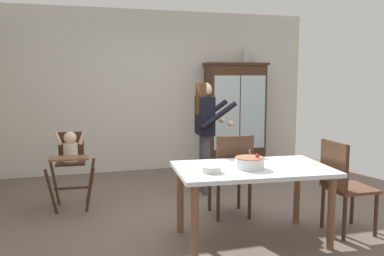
{
  "coord_description": "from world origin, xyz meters",
  "views": [
    {
      "loc": [
        -1.55,
        -4.3,
        1.63
      ],
      "look_at": [
        -0.01,
        0.7,
        0.95
      ],
      "focal_mm": 38.56,
      "sensor_mm": 36.0,
      "label": 1
    }
  ],
  "objects_px": {
    "china_cabinet": "(235,115)",
    "ceramic_vase": "(246,56)",
    "serving_bowl": "(211,169)",
    "dining_chair_right_end": "(342,180)",
    "high_chair_with_toddler": "(71,156)",
    "dining_chair_far_side": "(232,170)",
    "birthday_cake": "(250,163)",
    "dining_table": "(252,177)",
    "adult_person": "(205,124)"
  },
  "relations": [
    {
      "from": "dining_table",
      "to": "high_chair_with_toddler",
      "type": "bearing_deg",
      "value": 137.17
    },
    {
      "from": "china_cabinet",
      "to": "adult_person",
      "type": "relative_size",
      "value": 1.2
    },
    {
      "from": "adult_person",
      "to": "dining_chair_far_side",
      "type": "relative_size",
      "value": 1.59
    },
    {
      "from": "birthday_cake",
      "to": "dining_chair_right_end",
      "type": "relative_size",
      "value": 0.29
    },
    {
      "from": "dining_table",
      "to": "birthday_cake",
      "type": "bearing_deg",
      "value": -141.53
    },
    {
      "from": "ceramic_vase",
      "to": "dining_table",
      "type": "bearing_deg",
      "value": -113.04
    },
    {
      "from": "birthday_cake",
      "to": "dining_chair_far_side",
      "type": "height_order",
      "value": "dining_chair_far_side"
    },
    {
      "from": "adult_person",
      "to": "dining_table",
      "type": "height_order",
      "value": "adult_person"
    },
    {
      "from": "dining_chair_right_end",
      "to": "adult_person",
      "type": "bearing_deg",
      "value": 26.72
    },
    {
      "from": "china_cabinet",
      "to": "ceramic_vase",
      "type": "relative_size",
      "value": 6.79
    },
    {
      "from": "china_cabinet",
      "to": "birthday_cake",
      "type": "distance_m",
      "value": 3.36
    },
    {
      "from": "china_cabinet",
      "to": "ceramic_vase",
      "type": "bearing_deg",
      "value": 1.11
    },
    {
      "from": "high_chair_with_toddler",
      "to": "adult_person",
      "type": "xyz_separation_m",
      "value": [
        1.77,
        0.13,
        0.31
      ]
    },
    {
      "from": "china_cabinet",
      "to": "serving_bowl",
      "type": "xyz_separation_m",
      "value": [
        -1.58,
        -3.19,
        -0.16
      ]
    },
    {
      "from": "china_cabinet",
      "to": "adult_person",
      "type": "distance_m",
      "value": 1.75
    },
    {
      "from": "serving_bowl",
      "to": "dining_chair_right_end",
      "type": "bearing_deg",
      "value": -0.43
    },
    {
      "from": "dining_chair_far_side",
      "to": "adult_person",
      "type": "bearing_deg",
      "value": -87.2
    },
    {
      "from": "dining_table",
      "to": "dining_chair_far_side",
      "type": "bearing_deg",
      "value": 84.62
    },
    {
      "from": "adult_person",
      "to": "china_cabinet",
      "type": "bearing_deg",
      "value": -31.76
    },
    {
      "from": "dining_chair_far_side",
      "to": "serving_bowl",
      "type": "bearing_deg",
      "value": 59.73
    },
    {
      "from": "dining_chair_far_side",
      "to": "china_cabinet",
      "type": "bearing_deg",
      "value": -109.12
    },
    {
      "from": "ceramic_vase",
      "to": "adult_person",
      "type": "xyz_separation_m",
      "value": [
        -1.23,
        -1.42,
        -0.98
      ]
    },
    {
      "from": "china_cabinet",
      "to": "dining_chair_right_end",
      "type": "relative_size",
      "value": 1.91
    },
    {
      "from": "china_cabinet",
      "to": "high_chair_with_toddler",
      "type": "bearing_deg",
      "value": -151.15
    },
    {
      "from": "ceramic_vase",
      "to": "dining_chair_far_side",
      "type": "bearing_deg",
      "value": -117.23
    },
    {
      "from": "dining_table",
      "to": "ceramic_vase",
      "type": "bearing_deg",
      "value": 66.96
    },
    {
      "from": "high_chair_with_toddler",
      "to": "adult_person",
      "type": "distance_m",
      "value": 1.8
    },
    {
      "from": "ceramic_vase",
      "to": "china_cabinet",
      "type": "bearing_deg",
      "value": -178.89
    },
    {
      "from": "china_cabinet",
      "to": "serving_bowl",
      "type": "bearing_deg",
      "value": -116.43
    },
    {
      "from": "dining_table",
      "to": "dining_chair_far_side",
      "type": "distance_m",
      "value": 0.67
    },
    {
      "from": "serving_bowl",
      "to": "china_cabinet",
      "type": "bearing_deg",
      "value": 63.57
    },
    {
      "from": "high_chair_with_toddler",
      "to": "dining_chair_far_side",
      "type": "xyz_separation_m",
      "value": [
        1.74,
        -0.9,
        -0.1
      ]
    },
    {
      "from": "high_chair_with_toddler",
      "to": "serving_bowl",
      "type": "bearing_deg",
      "value": -49.18
    },
    {
      "from": "high_chair_with_toddler",
      "to": "dining_chair_far_side",
      "type": "distance_m",
      "value": 1.96
    },
    {
      "from": "adult_person",
      "to": "dining_table",
      "type": "relative_size",
      "value": 0.98
    },
    {
      "from": "ceramic_vase",
      "to": "serving_bowl",
      "type": "distance_m",
      "value": 3.84
    },
    {
      "from": "ceramic_vase",
      "to": "serving_bowl",
      "type": "xyz_separation_m",
      "value": [
        -1.78,
        -3.19,
        -1.19
      ]
    },
    {
      "from": "birthday_cake",
      "to": "dining_chair_far_side",
      "type": "bearing_deg",
      "value": 80.72
    },
    {
      "from": "high_chair_with_toddler",
      "to": "adult_person",
      "type": "relative_size",
      "value": 0.62
    },
    {
      "from": "serving_bowl",
      "to": "dining_chair_right_end",
      "type": "xyz_separation_m",
      "value": [
        1.41,
        -0.01,
        -0.21
      ]
    },
    {
      "from": "adult_person",
      "to": "dining_chair_right_end",
      "type": "distance_m",
      "value": 2.02
    },
    {
      "from": "china_cabinet",
      "to": "dining_chair_far_side",
      "type": "bearing_deg",
      "value": -113.61
    },
    {
      "from": "ceramic_vase",
      "to": "birthday_cake",
      "type": "relative_size",
      "value": 0.96
    },
    {
      "from": "high_chair_with_toddler",
      "to": "birthday_cake",
      "type": "height_order",
      "value": "high_chair_with_toddler"
    },
    {
      "from": "serving_bowl",
      "to": "dining_chair_right_end",
      "type": "relative_size",
      "value": 0.19
    },
    {
      "from": "adult_person",
      "to": "birthday_cake",
      "type": "bearing_deg",
      "value": 179.73
    },
    {
      "from": "dining_chair_right_end",
      "to": "dining_table",
      "type": "bearing_deg",
      "value": 85.19
    },
    {
      "from": "ceramic_vase",
      "to": "dining_table",
      "type": "height_order",
      "value": "ceramic_vase"
    },
    {
      "from": "adult_person",
      "to": "birthday_cake",
      "type": "distance_m",
      "value": 1.75
    },
    {
      "from": "high_chair_with_toddler",
      "to": "serving_bowl",
      "type": "relative_size",
      "value": 5.28
    }
  ]
}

